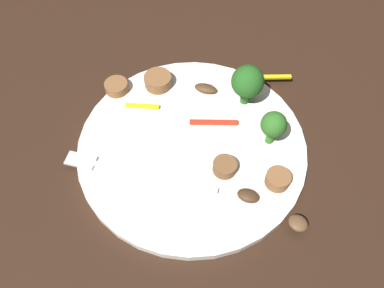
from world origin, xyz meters
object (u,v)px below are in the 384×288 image
Objects in this scene: mushroom_1 at (206,88)px; pepper_strip_2 at (142,106)px; broccoli_floret_0 at (248,82)px; mushroom_2 at (298,223)px; fork at (129,171)px; sausage_slice_0 at (116,87)px; pepper_strip_1 at (214,122)px; sausage_slice_1 at (278,179)px; pepper_strip_0 at (272,77)px; broccoli_floret_1 at (274,125)px; mushroom_0 at (248,196)px; plate at (192,146)px; sausage_slice_3 at (158,81)px; sausage_slice_2 at (225,167)px.

pepper_strip_2 is at bearing 20.28° from mushroom_1.
broccoli_floret_0 is 2.81× the size of mushroom_2.
sausage_slice_0 reaches higher than fork.
pepper_strip_1 is 1.36× the size of pepper_strip_2.
mushroom_1 is (0.08, -0.13, -0.00)m from sausage_slice_1.
sausage_slice_0 is at bearing 0.88° from mushroom_1.
fork is 0.23m from pepper_strip_0.
pepper_strip_1 is (-0.10, -0.07, 0.00)m from fork.
mushroom_1 is 0.09m from pepper_strip_0.
broccoli_floret_1 is 1.11× the size of pepper_strip_2.
mushroom_0 is 0.18m from pepper_strip_0.
pepper_strip_2 is at bearing -14.72° from pepper_strip_1.
plate is at bearing 4.45° from broccoli_floret_1.
fork is 0.17m from sausage_slice_1.
broccoli_floret_0 is 1.94× the size of mushroom_1.
broccoli_floret_0 is 1.32× the size of pepper_strip_2.
broccoli_floret_1 reaches higher than pepper_strip_0.
pepper_strip_0 is at bearing -162.04° from pepper_strip_2.
pepper_strip_1 reaches higher than plate.
sausage_slice_1 and sausage_slice_3 have the same top height.
pepper_strip_1 is at bearing 44.97° from pepper_strip_0.
sausage_slice_2 is at bearing 139.87° from sausage_slice_0.
pepper_strip_2 is (0.02, 0.04, -0.01)m from sausage_slice_3.
plate is 5.64× the size of broccoli_floret_1.
mushroom_0 is (0.03, 0.08, -0.03)m from broccoli_floret_1.
broccoli_floret_1 is 0.17m from sausage_slice_3.
sausage_slice_1 is at bearing 121.09° from mushroom_1.
pepper_strip_0 is (-0.07, -0.14, -0.00)m from sausage_slice_2.
pepper_strip_1 is (0.07, -0.02, -0.03)m from broccoli_floret_1.
broccoli_floret_0 is 2.11× the size of sausage_slice_2.
fork is 0.17m from broccoli_floret_1.
broccoli_floret_0 is at bearing 46.92° from pepper_strip_0.
sausage_slice_3 reaches higher than sausage_slice_2.
pepper_strip_0 is (-0.18, -0.15, -0.00)m from fork.
mushroom_1 reaches higher than pepper_strip_0.
mushroom_2 is at bearing 174.94° from fork.
fork is 0.14m from sausage_slice_3.
mushroom_0 is at bearing -30.71° from mushroom_2.
sausage_slice_3 is at bearing -55.71° from mushroom_0.
broccoli_floret_1 is 1.61× the size of sausage_slice_0.
mushroom_0 is at bearing 107.15° from mushroom_1.
mushroom_2 is 0.40× the size of pepper_strip_0.
sausage_slice_1 is 0.06m from sausage_slice_2.
pepper_strip_2 is at bearing 142.30° from sausage_slice_0.
sausage_slice_2 reaches higher than mushroom_0.
plate is 0.09m from pepper_strip_2.
pepper_strip_2 is at bearing -40.29° from plate.
broccoli_floret_0 is at bearing 174.89° from sausage_slice_0.
plate is at bearing -41.01° from mushroom_2.
sausage_slice_1 is at bearing -149.63° from mushroom_0.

